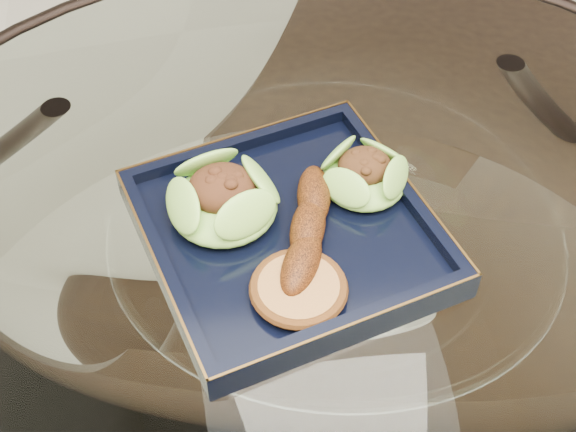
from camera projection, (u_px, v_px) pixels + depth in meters
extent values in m
cylinder|color=white|center=(333.00, 264.00, 0.80)|extent=(1.10, 1.10, 0.01)
torus|color=black|center=(333.00, 264.00, 0.80)|extent=(1.13, 1.13, 0.02)
cylinder|color=black|center=(461.00, 254.00, 1.29)|extent=(0.04, 0.04, 0.75)
cylinder|color=black|center=(110.00, 296.00, 1.24)|extent=(0.04, 0.04, 0.75)
cube|color=#321E10|center=(411.00, 175.00, 1.32)|extent=(0.51, 0.51, 0.04)
cylinder|color=#321E10|center=(290.00, 317.00, 1.41)|extent=(0.03, 0.03, 0.42)
cylinder|color=#321E10|center=(482.00, 353.00, 1.36)|extent=(0.03, 0.03, 0.42)
cylinder|color=#321E10|center=(326.00, 184.00, 1.63)|extent=(0.03, 0.03, 0.42)
cylinder|color=#321E10|center=(493.00, 210.00, 1.58)|extent=(0.03, 0.03, 0.42)
cube|color=black|center=(288.00, 236.00, 0.80)|extent=(0.33, 0.33, 0.02)
ellipsoid|color=#74AE32|center=(223.00, 201.00, 0.79)|extent=(0.11, 0.11, 0.04)
ellipsoid|color=#68A530|center=(364.00, 176.00, 0.82)|extent=(0.12, 0.12, 0.03)
ellipsoid|color=#5F290A|center=(308.00, 228.00, 0.77)|extent=(0.08, 0.16, 0.03)
cylinder|color=#A66C37|center=(299.00, 290.00, 0.73)|extent=(0.08, 0.08, 0.01)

